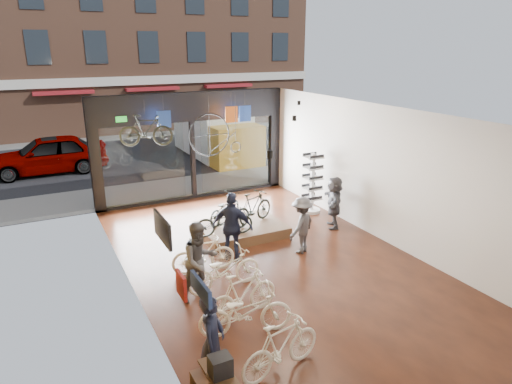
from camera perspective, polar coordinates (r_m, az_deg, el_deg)
ground_plane at (r=11.83m, az=2.25°, el=-8.98°), size 7.00×12.00×0.04m
ceiling at (r=10.66m, az=2.50°, el=9.75°), size 7.00×12.00×0.04m
wall_left at (r=9.95m, az=-15.63°, el=-2.95°), size 0.04×12.00×3.80m
wall_right at (r=13.12m, az=15.91°, el=2.06°), size 0.04×12.00×3.80m
wall_back at (r=6.99m, az=28.08°, el=-13.84°), size 7.00×0.04×3.80m
storefront at (r=16.41m, az=-7.98°, el=5.68°), size 7.00×0.26×3.80m
exit_sign at (r=15.49m, az=-16.50°, el=8.73°), size 0.35×0.06×0.18m
street_road at (r=25.31m, az=-14.60°, el=5.16°), size 30.00×18.00×0.02m
sidewalk_near at (r=17.98m, az=-9.00°, el=0.64°), size 30.00×2.40×0.12m
sidewalk_far at (r=29.14m, az=-16.40°, el=6.77°), size 30.00×2.00×0.12m
opposite_building at (r=31.17m, az=-18.54°, el=20.13°), size 26.00×5.00×14.00m
street_car at (r=21.67m, az=-24.60°, el=4.29°), size 4.86×1.95×1.65m
box_truck at (r=22.18m, az=-4.61°, el=7.64°), size 2.36×7.08×2.79m
floor_bike_1 at (r=8.10m, az=3.14°, el=-18.76°), size 1.72×0.77×1.00m
floor_bike_2 at (r=9.00m, az=-1.32°, el=-14.74°), size 1.91×1.05×0.95m
floor_bike_3 at (r=9.48m, az=-1.73°, el=-12.70°), size 1.74×0.73×1.01m
floor_bike_4 at (r=10.51m, az=-4.02°, el=-9.67°), size 1.83×0.72×0.94m
floor_bike_5 at (r=11.28m, az=-6.60°, el=-7.73°), size 1.61×0.66×0.94m
display_platform at (r=13.47m, az=-1.83°, el=-4.70°), size 2.40×1.80×0.30m
display_bike_left at (r=12.58m, az=-4.01°, el=-3.61°), size 1.69×0.84×0.85m
display_bike_mid at (r=13.35m, az=-0.36°, el=-1.99°), size 1.66×1.05×0.97m
display_bike_right at (r=13.55m, az=-3.95°, el=-2.07°), size 1.59×1.34×0.82m
customer_0 at (r=7.71m, az=-5.47°, el=-18.07°), size 0.67×0.70×1.62m
customer_1 at (r=10.02m, az=-7.02°, el=-8.54°), size 0.99×0.84×1.78m
customer_2 at (r=11.67m, az=-2.96°, el=-4.37°), size 1.09×1.03×1.81m
customer_3 at (r=12.18m, az=5.72°, el=-4.14°), size 1.15×0.98×1.55m
customer_5 at (r=13.98m, az=9.73°, el=-1.26°), size 1.15×1.52×1.60m
sunglasses_rack at (r=15.07m, az=7.03°, el=1.11°), size 0.61×0.50×2.01m
wall_merch at (r=7.20m, az=-8.01°, el=-16.32°), size 0.40×2.40×2.60m
penny_farthing at (r=15.05m, az=-4.77°, el=7.01°), size 1.75×0.06×1.40m
hung_bike at (r=13.96m, az=-13.58°, el=7.50°), size 1.64×0.96×0.95m
jersey_left at (r=15.11m, az=-11.42°, el=8.89°), size 0.45×0.03×0.55m
jersey_mid at (r=15.90m, az=-3.08°, el=9.65°), size 0.45×0.03×0.55m
jersey_right at (r=16.12m, az=-1.39°, el=9.78°), size 0.45×0.03×0.55m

